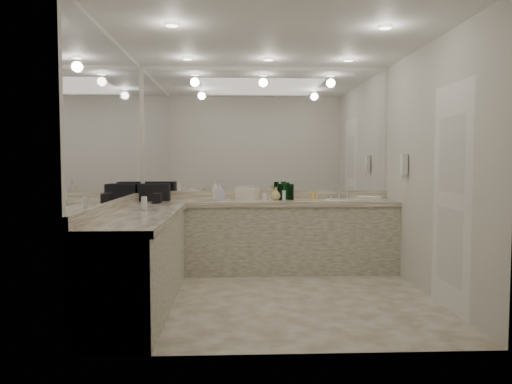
{
  "coord_description": "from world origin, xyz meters",
  "views": [
    {
      "loc": [
        -0.4,
        -4.99,
        1.39
      ],
      "look_at": [
        -0.17,
        0.4,
        1.05
      ],
      "focal_mm": 35.0,
      "sensor_mm": 36.0,
      "label": 1
    }
  ],
  "objects_px": {
    "sink": "(342,200)",
    "wall_phone": "(404,164)",
    "hand_towel": "(369,198)",
    "soap_bottle_a": "(215,191)",
    "black_toiletry_bag": "(154,192)",
    "soap_bottle_b": "(220,192)",
    "cream_cosmetic_case": "(247,194)",
    "soap_bottle_c": "(276,194)"
  },
  "relations": [
    {
      "from": "sink",
      "to": "hand_towel",
      "type": "relative_size",
      "value": 1.65
    },
    {
      "from": "wall_phone",
      "to": "soap_bottle_a",
      "type": "distance_m",
      "value": 2.3
    },
    {
      "from": "hand_towel",
      "to": "soap_bottle_b",
      "type": "distance_m",
      "value": 1.88
    },
    {
      "from": "sink",
      "to": "soap_bottle_b",
      "type": "bearing_deg",
      "value": -179.63
    },
    {
      "from": "cream_cosmetic_case",
      "to": "soap_bottle_c",
      "type": "distance_m",
      "value": 0.36
    },
    {
      "from": "wall_phone",
      "to": "cream_cosmetic_case",
      "type": "bearing_deg",
      "value": 162.66
    },
    {
      "from": "soap_bottle_a",
      "to": "soap_bottle_c",
      "type": "height_order",
      "value": "soap_bottle_a"
    },
    {
      "from": "cream_cosmetic_case",
      "to": "soap_bottle_c",
      "type": "height_order",
      "value": "soap_bottle_c"
    },
    {
      "from": "wall_phone",
      "to": "black_toiletry_bag",
      "type": "xyz_separation_m",
      "value": [
        -2.95,
        0.49,
        -0.34
      ]
    },
    {
      "from": "black_toiletry_bag",
      "to": "soap_bottle_c",
      "type": "height_order",
      "value": "black_toiletry_bag"
    },
    {
      "from": "cream_cosmetic_case",
      "to": "soap_bottle_b",
      "type": "xyz_separation_m",
      "value": [
        -0.34,
        -0.07,
        0.03
      ]
    },
    {
      "from": "soap_bottle_c",
      "to": "soap_bottle_b",
      "type": "bearing_deg",
      "value": -178.42
    },
    {
      "from": "cream_cosmetic_case",
      "to": "soap_bottle_b",
      "type": "relative_size",
      "value": 1.23
    },
    {
      "from": "wall_phone",
      "to": "hand_towel",
      "type": "xyz_separation_m",
      "value": [
        -0.26,
        0.5,
        -0.43
      ]
    },
    {
      "from": "cream_cosmetic_case",
      "to": "soap_bottle_a",
      "type": "height_order",
      "value": "soap_bottle_a"
    },
    {
      "from": "sink",
      "to": "wall_phone",
      "type": "height_order",
      "value": "wall_phone"
    },
    {
      "from": "sink",
      "to": "soap_bottle_c",
      "type": "height_order",
      "value": "soap_bottle_c"
    },
    {
      "from": "sink",
      "to": "hand_towel",
      "type": "bearing_deg",
      "value": -0.54
    },
    {
      "from": "sink",
      "to": "soap_bottle_b",
      "type": "distance_m",
      "value": 1.54
    },
    {
      "from": "wall_phone",
      "to": "soap_bottle_c",
      "type": "height_order",
      "value": "wall_phone"
    },
    {
      "from": "cream_cosmetic_case",
      "to": "soap_bottle_a",
      "type": "relative_size",
      "value": 1.15
    },
    {
      "from": "black_toiletry_bag",
      "to": "soap_bottle_b",
      "type": "bearing_deg",
      "value": -0.01
    },
    {
      "from": "hand_towel",
      "to": "black_toiletry_bag",
      "type": "bearing_deg",
      "value": -179.86
    },
    {
      "from": "black_toiletry_bag",
      "to": "hand_towel",
      "type": "xyz_separation_m",
      "value": [
        2.69,
        0.01,
        -0.09
      ]
    },
    {
      "from": "sink",
      "to": "black_toiletry_bag",
      "type": "height_order",
      "value": "black_toiletry_bag"
    },
    {
      "from": "sink",
      "to": "black_toiletry_bag",
      "type": "relative_size",
      "value": 1.17
    },
    {
      "from": "cream_cosmetic_case",
      "to": "black_toiletry_bag",
      "type": "bearing_deg",
      "value": -153.79
    },
    {
      "from": "soap_bottle_c",
      "to": "cream_cosmetic_case",
      "type": "bearing_deg",
      "value": 171.67
    },
    {
      "from": "wall_phone",
      "to": "hand_towel",
      "type": "distance_m",
      "value": 0.71
    },
    {
      "from": "sink",
      "to": "soap_bottle_b",
      "type": "xyz_separation_m",
      "value": [
        -1.53,
        -0.01,
        0.11
      ]
    },
    {
      "from": "wall_phone",
      "to": "cream_cosmetic_case",
      "type": "distance_m",
      "value": 1.92
    },
    {
      "from": "sink",
      "to": "black_toiletry_bag",
      "type": "xyz_separation_m",
      "value": [
        -2.34,
        -0.01,
        0.11
      ]
    },
    {
      "from": "wall_phone",
      "to": "hand_towel",
      "type": "height_order",
      "value": "wall_phone"
    },
    {
      "from": "hand_towel",
      "to": "soap_bottle_c",
      "type": "height_order",
      "value": "soap_bottle_c"
    },
    {
      "from": "black_toiletry_bag",
      "to": "hand_towel",
      "type": "bearing_deg",
      "value": 0.14
    },
    {
      "from": "sink",
      "to": "soap_bottle_b",
      "type": "height_order",
      "value": "soap_bottle_b"
    },
    {
      "from": "black_toiletry_bag",
      "to": "sink",
      "type": "bearing_deg",
      "value": 0.24
    },
    {
      "from": "soap_bottle_a",
      "to": "soap_bottle_b",
      "type": "distance_m",
      "value": 0.1
    },
    {
      "from": "soap_bottle_a",
      "to": "soap_bottle_c",
      "type": "distance_m",
      "value": 0.77
    },
    {
      "from": "soap_bottle_c",
      "to": "soap_bottle_a",
      "type": "bearing_deg",
      "value": 175.42
    },
    {
      "from": "hand_towel",
      "to": "soap_bottle_a",
      "type": "relative_size",
      "value": 1.16
    },
    {
      "from": "hand_towel",
      "to": "cream_cosmetic_case",
      "type": "bearing_deg",
      "value": 177.59
    }
  ]
}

